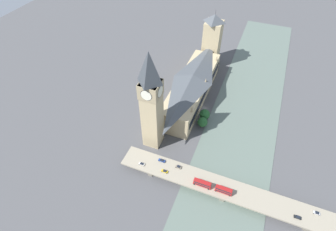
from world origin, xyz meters
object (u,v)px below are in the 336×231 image
object	(u,v)px
road_bridge	(225,189)
car_northbound_tail	(142,164)
parliament_hall	(192,87)
car_northbound_lead	(178,167)
car_southbound_tail	(165,171)
double_decker_bus_lead	(224,190)
double_decker_bus_mid	(202,183)
car_southbound_lead	(162,160)
car_northbound_mid	(317,213)
victoria_tower	(212,41)
clock_tower	(151,101)
car_southbound_mid	(298,217)

from	to	relation	value
road_bridge	car_northbound_tail	distance (m)	56.03
parliament_hall	car_northbound_lead	world-z (taller)	parliament_hall
car_northbound_lead	car_southbound_tail	world-z (taller)	car_northbound_lead
car_northbound_lead	double_decker_bus_lead	bearing A→B (deg)	168.05
double_decker_bus_mid	car_northbound_lead	xyz separation A→B (m)	(18.34, -7.10, -1.84)
road_bridge	car_northbound_tail	xyz separation A→B (m)	(55.90, 3.53, 1.71)
car_southbound_lead	car_southbound_tail	xyz separation A→B (m)	(-4.94, 7.12, -0.05)
car_northbound_mid	car_northbound_tail	size ratio (longest dim) A/B	0.93
parliament_hall	car_northbound_lead	size ratio (longest dim) A/B	23.72
parliament_hall	victoria_tower	world-z (taller)	victoria_tower
victoria_tower	road_bridge	size ratio (longest dim) A/B	0.40
clock_tower	road_bridge	distance (m)	72.33
car_northbound_lead	car_southbound_tail	bearing A→B (deg)	41.87
car_southbound_tail	double_decker_bus_lead	bearing A→B (deg)	179.70
double_decker_bus_mid	car_southbound_tail	world-z (taller)	double_decker_bus_mid
victoria_tower	car_northbound_tail	world-z (taller)	victoria_tower
road_bridge	car_northbound_tail	world-z (taller)	car_northbound_tail
double_decker_bus_mid	car_southbound_lead	distance (m)	31.56
clock_tower	parliament_hall	bearing A→B (deg)	-100.81
clock_tower	car_southbound_mid	size ratio (longest dim) A/B	18.97
double_decker_bus_lead	car_northbound_lead	xyz separation A→B (m)	(31.74, -6.72, -1.90)
double_decker_bus_mid	car_northbound_mid	size ratio (longest dim) A/B	2.94
clock_tower	victoria_tower	bearing A→B (deg)	-95.33
road_bridge	car_southbound_tail	size ratio (longest dim) A/B	32.23
double_decker_bus_lead	double_decker_bus_mid	distance (m)	13.40
clock_tower	double_decker_bus_mid	size ratio (longest dim) A/B	6.85
double_decker_bus_mid	car_northbound_tail	xyz separation A→B (m)	(41.98, -0.15, -1.91)
clock_tower	victoria_tower	world-z (taller)	clock_tower
road_bridge	car_northbound_tail	bearing A→B (deg)	3.62
clock_tower	car_northbound_lead	xyz separation A→B (m)	(-26.43, 18.43, -34.40)
car_southbound_mid	parliament_hall	bearing A→B (deg)	-42.19
car_northbound_tail	car_southbound_mid	xyz separation A→B (m)	(-98.65, -0.32, -0.04)
double_decker_bus_lead	car_northbound_mid	xyz separation A→B (m)	(-53.42, -6.81, -1.98)
double_decker_bus_lead	car_southbound_mid	size ratio (longest dim) A/B	2.56
car_northbound_lead	car_southbound_lead	bearing A→B (deg)	-2.82
car_northbound_mid	car_northbound_tail	world-z (taller)	car_northbound_mid
clock_tower	car_southbound_tail	size ratio (longest dim) A/B	17.81
car_northbound_tail	car_southbound_tail	xyz separation A→B (m)	(-16.37, -0.44, -0.01)
car_northbound_lead	car_southbound_mid	world-z (taller)	car_northbound_lead
car_northbound_lead	car_northbound_mid	xyz separation A→B (m)	(-85.16, -0.09, -0.08)
car_northbound_mid	double_decker_bus_mid	bearing A→B (deg)	6.14
parliament_hall	car_southbound_lead	distance (m)	75.21
parliament_hall	car_northbound_mid	size ratio (longest dim) A/B	24.62
victoria_tower	parliament_hall	bearing A→B (deg)	90.06
car_northbound_mid	car_southbound_lead	bearing A→B (deg)	-0.30
victoria_tower	car_southbound_lead	size ratio (longest dim) A/B	11.73
road_bridge	double_decker_bus_mid	bearing A→B (deg)	14.82
road_bridge	double_decker_bus_mid	distance (m)	14.84
parliament_hall	double_decker_bus_mid	distance (m)	89.37
road_bridge	double_decker_bus_lead	bearing A→B (deg)	81.09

